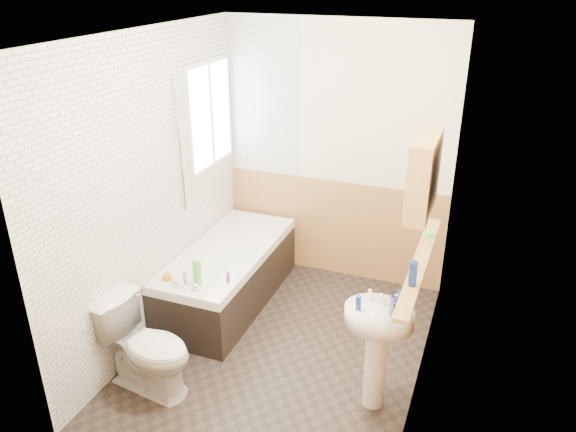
{
  "coord_description": "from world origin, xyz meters",
  "views": [
    {
      "loc": [
        1.4,
        -3.5,
        2.92
      ],
      "look_at": [
        0.0,
        0.15,
        1.15
      ],
      "focal_mm": 35.0,
      "sensor_mm": 36.0,
      "label": 1
    }
  ],
  "objects_px": {
    "medicine_cabinet": "(424,174)",
    "bathtub": "(228,274)",
    "pine_shelf": "(420,263)",
    "toilet": "(147,347)",
    "sink": "(377,337)"
  },
  "relations": [
    {
      "from": "bathtub",
      "to": "pine_shelf",
      "type": "height_order",
      "value": "pine_shelf"
    },
    {
      "from": "pine_shelf",
      "to": "medicine_cabinet",
      "type": "relative_size",
      "value": 2.64
    },
    {
      "from": "medicine_cabinet",
      "to": "pine_shelf",
      "type": "bearing_deg",
      "value": 70.55
    },
    {
      "from": "pine_shelf",
      "to": "medicine_cabinet",
      "type": "height_order",
      "value": "medicine_cabinet"
    },
    {
      "from": "toilet",
      "to": "sink",
      "type": "bearing_deg",
      "value": -67.26
    },
    {
      "from": "bathtub",
      "to": "toilet",
      "type": "height_order",
      "value": "toilet"
    },
    {
      "from": "sink",
      "to": "medicine_cabinet",
      "type": "distance_m",
      "value": 1.17
    },
    {
      "from": "sink",
      "to": "toilet",
      "type": "bearing_deg",
      "value": -162.38
    },
    {
      "from": "toilet",
      "to": "medicine_cabinet",
      "type": "xyz_separation_m",
      "value": [
        1.77,
        0.62,
        1.36
      ]
    },
    {
      "from": "bathtub",
      "to": "sink",
      "type": "distance_m",
      "value": 1.8
    },
    {
      "from": "toilet",
      "to": "bathtub",
      "type": "bearing_deg",
      "value": 6.61
    },
    {
      "from": "bathtub",
      "to": "sink",
      "type": "relative_size",
      "value": 1.8
    },
    {
      "from": "medicine_cabinet",
      "to": "bathtub",
      "type": "bearing_deg",
      "value": 159.83
    },
    {
      "from": "toilet",
      "to": "medicine_cabinet",
      "type": "relative_size",
      "value": 1.31
    },
    {
      "from": "toilet",
      "to": "pine_shelf",
      "type": "bearing_deg",
      "value": -60.82
    }
  ]
}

